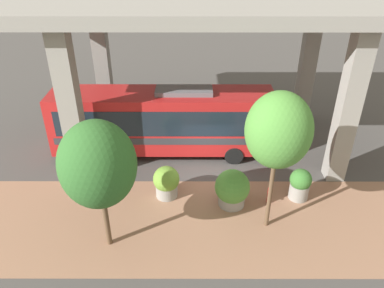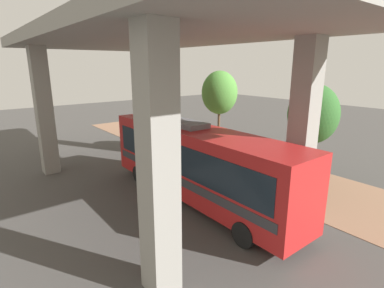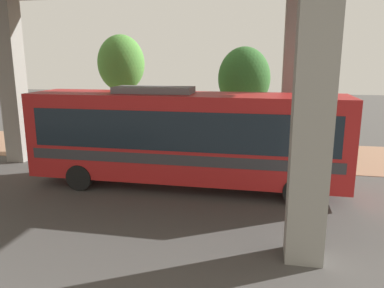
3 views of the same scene
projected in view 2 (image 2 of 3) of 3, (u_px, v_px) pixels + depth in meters
name	position (u px, v px, depth m)	size (l,w,h in m)	color
ground_plane	(208.00, 174.00, 18.57)	(80.00, 80.00, 0.00)	#474442
sidewalk_strip	(241.00, 165.00, 20.36)	(6.00, 40.00, 0.02)	#936B51
overpass	(147.00, 50.00, 14.33)	(9.40, 20.94, 8.26)	gray
bus	(197.00, 160.00, 14.50)	(2.55, 11.90, 3.89)	#B21E1E
fire_hydrant	(200.00, 153.00, 21.54)	(0.41, 0.20, 0.91)	#B21919
planter_front	(217.00, 152.00, 20.16)	(1.60, 1.60, 1.82)	gray
planter_middle	(183.00, 145.00, 22.34)	(1.01, 1.01, 1.58)	gray
planter_back	(245.00, 167.00, 17.50)	(1.24, 1.24, 1.61)	gray
street_tree_near	(219.00, 93.00, 21.08)	(2.53, 2.53, 6.20)	brown
street_tree_far	(313.00, 114.00, 16.93)	(2.82, 2.82, 5.57)	brown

